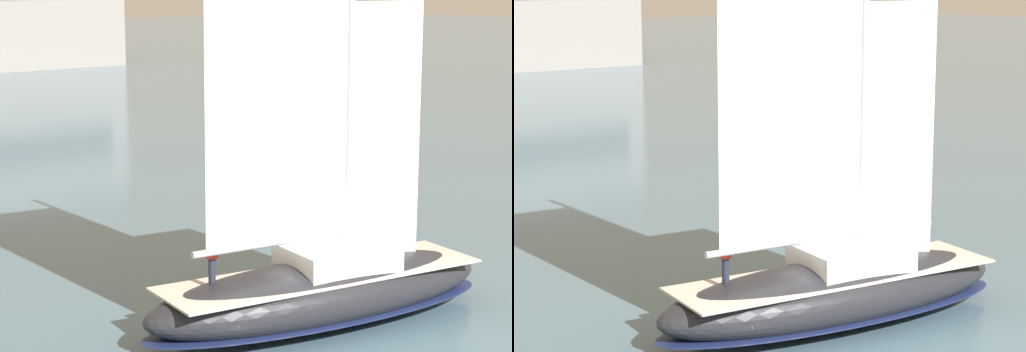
{
  "view_description": "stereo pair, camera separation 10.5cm",
  "coord_description": "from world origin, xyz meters",
  "views": [
    {
      "loc": [
        -18.74,
        -20.28,
        9.84
      ],
      "look_at": [
        0.0,
        3.0,
        3.92
      ],
      "focal_mm": 70.0,
      "sensor_mm": 36.0,
      "label": 1
    },
    {
      "loc": [
        -18.66,
        -20.35,
        9.84
      ],
      "look_at": [
        0.0,
        3.0,
        3.92
      ],
      "focal_mm": 70.0,
      "sensor_mm": 36.0,
      "label": 2
    }
  ],
  "objects": [
    {
      "name": "ground_plane",
      "position": [
        0.0,
        0.0,
        0.0
      ],
      "size": [
        400.0,
        400.0,
        0.0
      ],
      "primitive_type": "plane",
      "color": "slate"
    },
    {
      "name": "sailboat_main",
      "position": [
        0.02,
        -0.0,
        1.21
      ],
      "size": [
        11.64,
        4.75,
        15.53
      ],
      "color": "#232328",
      "rests_on": "ground"
    },
    {
      "name": "motor_tender",
      "position": [
        9.94,
        7.0,
        0.45
      ],
      "size": [
        1.91,
        3.74,
        1.37
      ],
      "color": "#99999E",
      "rests_on": "ground"
    }
  ]
}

